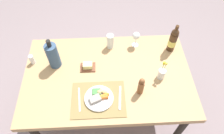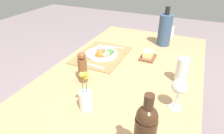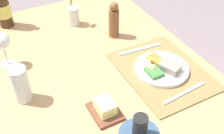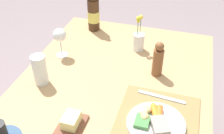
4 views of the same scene
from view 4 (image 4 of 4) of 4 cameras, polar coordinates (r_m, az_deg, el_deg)
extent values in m
cube|color=tan|center=(1.22, -1.52, -8.12)|extent=(1.45, 0.90, 0.05)
cylinder|color=#2C2520|center=(1.90, 15.71, -4.50)|extent=(0.06, 0.06, 0.65)
cylinder|color=#2C2520|center=(2.01, -5.89, -0.62)|extent=(0.06, 0.06, 0.65)
cube|color=olive|center=(1.11, 9.12, -12.20)|extent=(0.43, 0.32, 0.01)
cylinder|color=silver|center=(1.10, 9.13, -11.63)|extent=(0.23, 0.23, 0.02)
cube|color=gray|center=(1.07, 9.93, -12.07)|extent=(0.10, 0.09, 0.03)
cylinder|color=orange|center=(1.11, 9.82, -9.63)|extent=(0.08, 0.04, 0.03)
cylinder|color=orange|center=(1.12, 8.89, -9.19)|extent=(0.08, 0.05, 0.02)
ellipsoid|color=tan|center=(1.09, 6.88, -10.22)|extent=(0.04, 0.03, 0.03)
ellipsoid|color=#CFBB84|center=(1.11, 6.60, -9.40)|extent=(0.04, 0.03, 0.03)
ellipsoid|color=tan|center=(1.12, 7.39, -8.78)|extent=(0.04, 0.03, 0.03)
cube|color=#448142|center=(1.08, 6.31, -11.20)|extent=(0.07, 0.06, 0.02)
cube|color=silver|center=(1.23, 10.30, -6.18)|extent=(0.04, 0.21, 0.00)
cube|color=brown|center=(1.11, -8.42, -11.90)|extent=(0.13, 0.10, 0.01)
cube|color=#EDE593|center=(1.09, -8.55, -10.90)|extent=(0.08, 0.06, 0.04)
cylinder|color=black|center=(0.78, -22.32, -12.40)|extent=(0.04, 0.04, 0.06)
cylinder|color=silver|center=(1.29, -14.82, -0.60)|extent=(0.07, 0.07, 0.15)
cylinder|color=silver|center=(1.31, -14.63, -1.63)|extent=(0.06, 0.06, 0.08)
cylinder|color=#422918|center=(1.69, -3.88, 10.81)|extent=(0.07, 0.07, 0.20)
cylinder|color=#DDD360|center=(1.69, -3.86, 10.51)|extent=(0.07, 0.07, 0.07)
cylinder|color=brown|center=(1.32, 9.51, 0.92)|extent=(0.05, 0.05, 0.14)
sphere|color=brown|center=(1.27, 9.91, 4.24)|extent=(0.04, 0.04, 0.04)
cylinder|color=white|center=(1.50, -10.37, 2.51)|extent=(0.06, 0.06, 0.00)
cylinder|color=white|center=(1.48, -10.56, 4.01)|extent=(0.01, 0.01, 0.09)
sphere|color=white|center=(1.44, -10.89, 6.58)|extent=(0.07, 0.07, 0.07)
cylinder|color=silver|center=(1.51, 5.56, 5.21)|extent=(0.06, 0.06, 0.10)
cylinder|color=#3F7233|center=(1.49, 5.83, 6.96)|extent=(0.00, 0.00, 0.19)
sphere|color=yellow|center=(1.45, 6.07, 10.30)|extent=(0.02, 0.02, 0.02)
cylinder|color=#3F7233|center=(1.48, 5.31, 6.78)|extent=(0.00, 0.00, 0.19)
sphere|color=yellow|center=(1.44, 5.53, 10.08)|extent=(0.02, 0.02, 0.02)
cylinder|color=#3F7233|center=(1.49, 5.30, 6.50)|extent=(0.00, 0.00, 0.18)
sphere|color=yellow|center=(1.45, 5.49, 9.51)|extent=(0.02, 0.02, 0.02)
camera|label=1|loc=(1.27, 85.49, 42.19)|focal=33.05mm
camera|label=2|loc=(1.96, -2.12, 30.35)|focal=30.51mm
camera|label=3|loc=(0.66, -73.57, 9.73)|focal=46.05mm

